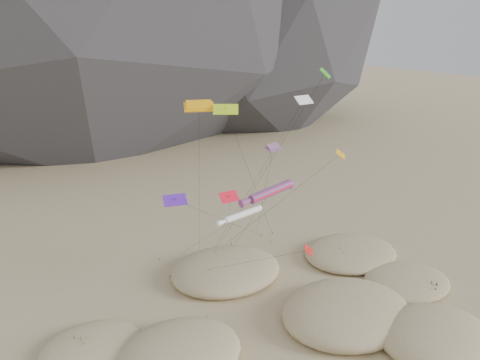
# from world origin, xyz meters

# --- Properties ---
(ground) EXTENTS (500.00, 500.00, 0.00)m
(ground) POSITION_xyz_m (0.00, 0.00, 0.00)
(ground) COLOR #CCB789
(ground) RESTS_ON ground
(dunes) EXTENTS (48.30, 35.81, 3.80)m
(dunes) POSITION_xyz_m (-0.73, 4.04, 0.70)
(dunes) COLOR #CCB789
(dunes) RESTS_ON ground
(dune_grass) EXTENTS (40.86, 28.25, 1.49)m
(dune_grass) POSITION_xyz_m (-1.40, 3.09, 0.84)
(dune_grass) COLOR black
(dune_grass) RESTS_ON ground
(kite_stakes) EXTENTS (18.65, 5.18, 0.30)m
(kite_stakes) POSITION_xyz_m (1.14, 23.11, 0.15)
(kite_stakes) COLOR #3F2D1E
(kite_stakes) RESTS_ON ground
(rainbow_tube_kite) EXTENTS (8.28, 9.37, 12.80)m
(rainbow_tube_kite) POSITION_xyz_m (1.90, 13.34, 11.88)
(rainbow_tube_kite) COLOR #FF1A1E
(rainbow_tube_kite) RESTS_ON ground
(white_tube_kite) EXTENTS (6.05, 14.52, 11.07)m
(white_tube_kite) POSITION_xyz_m (-2.74, 12.03, 10.46)
(white_tube_kite) COLOR white
(white_tube_kite) RESTS_ON ground
(orange_parafoil) EXTENTS (6.99, 13.57, 23.54)m
(orange_parafoil) POSITION_xyz_m (-7.27, 12.64, 22.78)
(orange_parafoil) COLOR orange
(orange_parafoil) RESTS_ON ground
(multi_parafoil) EXTENTS (7.05, 13.25, 17.60)m
(multi_parafoil) POSITION_xyz_m (2.70, 13.92, 16.95)
(multi_parafoil) COLOR red
(multi_parafoil) RESTS_ON ground
(delta_kites) EXTENTS (22.66, 19.49, 25.80)m
(delta_kites) POSITION_xyz_m (0.66, 11.72, 17.46)
(delta_kites) COLOR #521CA9
(delta_kites) RESTS_ON ground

